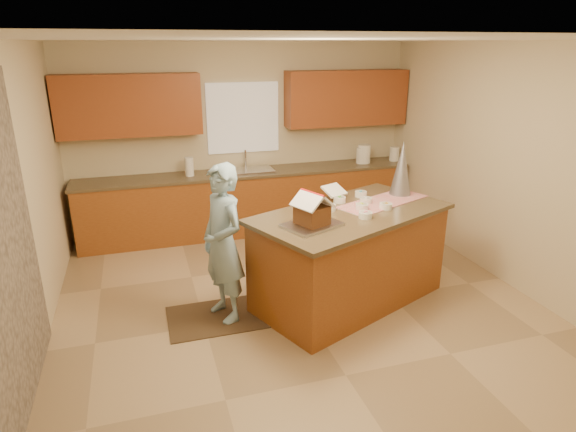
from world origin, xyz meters
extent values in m
plane|color=tan|center=(0.00, 0.00, 0.00)|extent=(5.50, 5.50, 0.00)
plane|color=silver|center=(0.00, 0.00, 2.70)|extent=(5.50, 5.50, 0.00)
plane|color=beige|center=(0.00, 2.75, 1.35)|extent=(5.50, 5.50, 0.00)
plane|color=beige|center=(0.00, -2.75, 1.35)|extent=(5.50, 5.50, 0.00)
plane|color=beige|center=(-2.50, 0.00, 1.35)|extent=(5.50, 5.50, 0.00)
plane|color=beige|center=(2.50, 0.00, 1.35)|extent=(5.50, 5.50, 0.00)
plane|color=gray|center=(-2.48, -0.80, 1.25)|extent=(0.00, 2.50, 2.50)
cube|color=white|center=(0.00, 2.72, 1.65)|extent=(1.05, 0.03, 1.00)
cube|color=brown|center=(0.00, 2.45, 0.44)|extent=(4.80, 0.60, 0.88)
cube|color=brown|center=(0.00, 2.45, 0.90)|extent=(4.85, 0.63, 0.04)
cube|color=brown|center=(-1.55, 2.57, 1.90)|extent=(1.85, 0.35, 0.80)
cube|color=brown|center=(1.55, 2.57, 1.90)|extent=(1.85, 0.35, 0.80)
cube|color=silver|center=(0.00, 2.45, 0.89)|extent=(0.70, 0.45, 0.12)
cylinder|color=silver|center=(0.00, 2.63, 1.06)|extent=(0.03, 0.03, 0.28)
cube|color=brown|center=(0.55, 0.07, 0.49)|extent=(2.24, 1.71, 0.98)
cube|color=brown|center=(0.55, 0.07, 1.00)|extent=(2.36, 1.82, 0.04)
cube|color=#A70B13|center=(1.01, 0.27, 1.03)|extent=(1.18, 0.80, 0.01)
cube|color=silver|center=(0.01, -0.22, 1.04)|extent=(0.62, 0.55, 0.03)
cube|color=white|center=(0.54, 0.53, 1.13)|extent=(0.30, 0.27, 0.11)
cone|color=silver|center=(1.33, 0.46, 1.33)|extent=(0.32, 0.32, 0.61)
cube|color=black|center=(-0.84, 0.12, 0.01)|extent=(1.09, 0.71, 0.01)
imported|color=#8BAFC6|center=(-0.79, 0.12, 0.81)|extent=(0.56, 0.68, 1.60)
cylinder|color=white|center=(1.79, 2.45, 1.04)|extent=(0.17, 0.17, 0.24)
cylinder|color=white|center=(1.83, 2.45, 1.06)|extent=(0.20, 0.20, 0.28)
cylinder|color=white|center=(2.36, 2.45, 1.03)|extent=(0.15, 0.15, 0.22)
cylinder|color=white|center=(-0.84, 2.45, 1.05)|extent=(0.12, 0.12, 0.26)
cube|color=brown|center=(0.01, -0.22, 1.14)|extent=(0.33, 0.34, 0.18)
cube|color=white|center=(-0.06, -0.25, 1.29)|extent=(0.27, 0.35, 0.14)
cube|color=white|center=(0.07, -0.19, 1.29)|extent=(0.27, 0.35, 0.14)
cylinder|color=red|center=(0.01, -0.22, 1.36)|extent=(0.14, 0.30, 0.02)
cylinder|color=#E8295C|center=(0.34, 0.17, 1.06)|extent=(0.13, 0.13, 0.06)
cylinder|color=#A33679|center=(0.18, 0.24, 1.06)|extent=(0.13, 0.13, 0.06)
cylinder|color=gold|center=(0.92, 0.04, 1.06)|extent=(0.13, 0.13, 0.06)
cylinder|color=white|center=(0.81, 0.28, 1.06)|extent=(0.13, 0.13, 0.06)
cylinder|color=#CBE424|center=(0.68, 0.10, 1.06)|extent=(0.13, 0.13, 0.06)
cylinder|color=#DF6A84|center=(0.60, -0.16, 1.06)|extent=(0.13, 0.13, 0.06)
cylinder|color=#37ABCF|center=(0.86, 0.52, 1.06)|extent=(0.13, 0.13, 0.06)
cylinder|color=green|center=(0.55, 0.39, 1.06)|extent=(0.13, 0.13, 0.06)
camera|label=1|loc=(-1.50, -4.31, 2.66)|focal=30.55mm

